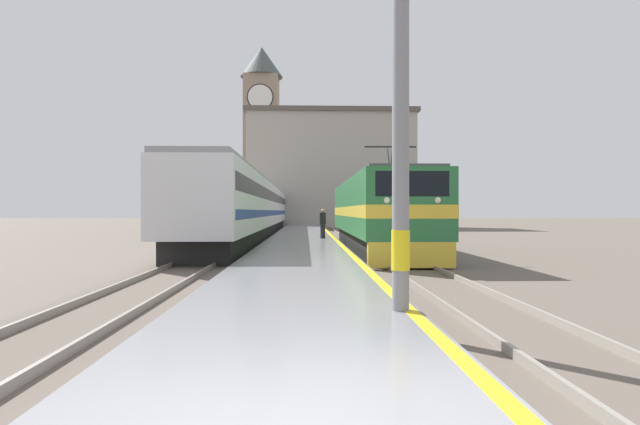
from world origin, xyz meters
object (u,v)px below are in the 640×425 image
passenger_train (255,208)px  person_on_platform (323,223)px  locomotive_train (376,213)px  catenary_mast (405,55)px  clock_tower (262,129)px

passenger_train → person_on_platform: (4.66, -9.97, -0.89)m
locomotive_train → passenger_train: locomotive_train is taller
locomotive_train → person_on_platform: locomotive_train is taller
passenger_train → catenary_mast: size_ratio=5.54×
catenary_mast → person_on_platform: catenary_mast is taller
locomotive_train → clock_tower: size_ratio=0.68×
passenger_train → catenary_mast: (5.21, -29.66, 2.08)m
catenary_mast → person_on_platform: size_ratio=4.79×
locomotive_train → person_on_platform: bearing=123.7°
locomotive_train → passenger_train: 15.28m
clock_tower → catenary_mast: bearing=-83.0°
catenary_mast → passenger_train: bearing=100.0°
passenger_train → clock_tower: 33.04m
locomotive_train → clock_tower: (-9.32, 44.66, 11.25)m
passenger_train → catenary_mast: bearing=-80.0°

